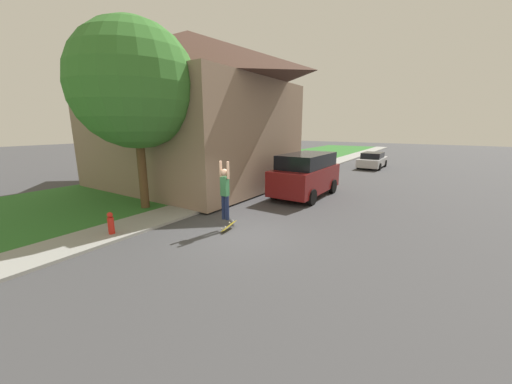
# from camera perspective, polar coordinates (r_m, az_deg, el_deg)

# --- Properties ---
(ground_plane) EXTENTS (120.00, 120.00, 0.00)m
(ground_plane) POSITION_cam_1_polar(r_m,az_deg,el_deg) (9.94, -3.47, -8.12)
(ground_plane) COLOR #3D3D3F
(lawn) EXTENTS (10.00, 80.00, 0.08)m
(lawn) POSITION_cam_1_polar(r_m,az_deg,el_deg) (19.41, -11.80, 2.25)
(lawn) COLOR #2D6B28
(lawn) RESTS_ON ground_plane
(sidewalk) EXTENTS (1.80, 80.00, 0.10)m
(sidewalk) POSITION_cam_1_polar(r_m,az_deg,el_deg) (16.62, -1.01, 0.77)
(sidewalk) COLOR gray
(sidewalk) RESTS_ON ground_plane
(house) EXTENTS (11.19, 9.71, 8.77)m
(house) POSITION_cam_1_polar(r_m,az_deg,el_deg) (18.17, -12.82, 16.02)
(house) COLOR #89705B
(house) RESTS_ON lawn
(lawn_tree_near) EXTENTS (5.03, 5.03, 7.61)m
(lawn_tree_near) POSITION_cam_1_polar(r_m,az_deg,el_deg) (13.19, -23.11, 18.91)
(lawn_tree_near) COLOR brown
(lawn_tree_near) RESTS_ON lawn
(suv_parked) EXTENTS (2.19, 4.71, 2.21)m
(suv_parked) POSITION_cam_1_polar(r_m,az_deg,el_deg) (15.00, 9.96, 3.56)
(suv_parked) COLOR maroon
(suv_parked) RESTS_ON ground_plane
(car_down_street) EXTENTS (1.90, 4.34, 1.34)m
(car_down_street) POSITION_cam_1_polar(r_m,az_deg,el_deg) (27.18, 22.27, 5.89)
(car_down_street) COLOR #B7B7BC
(car_down_street) RESTS_ON ground_plane
(skateboarder) EXTENTS (0.41, 0.24, 2.05)m
(skateboarder) POSITION_cam_1_polar(r_m,az_deg,el_deg) (9.85, -6.25, 0.45)
(skateboarder) COLOR #192347
(skateboarder) RESTS_ON ground_plane
(skateboard) EXTENTS (0.28, 0.78, 0.29)m
(skateboard) POSITION_cam_1_polar(r_m,az_deg,el_deg) (10.14, -5.54, -6.79)
(skateboard) COLOR #A89323
(skateboard) RESTS_ON ground_plane
(fire_hydrant) EXTENTS (0.20, 0.20, 0.74)m
(fire_hydrant) POSITION_cam_1_polar(r_m,az_deg,el_deg) (10.60, -27.04, -5.60)
(fire_hydrant) COLOR red
(fire_hydrant) RESTS_ON sidewalk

